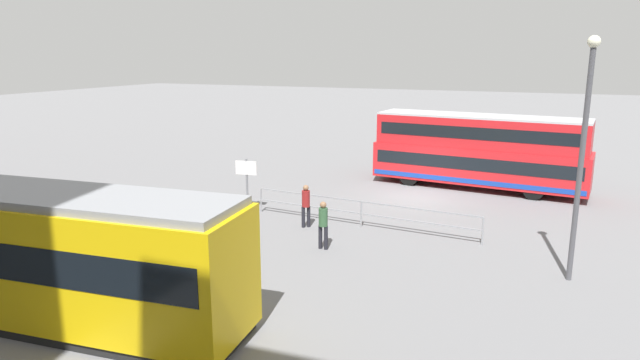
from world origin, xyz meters
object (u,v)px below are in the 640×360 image
object	(u,v)px
double_decker_bus	(479,151)
street_lamp	(583,144)
info_sign	(247,175)
pedestrian_near_railing	(306,203)
pedestrian_crossing	(323,222)

from	to	relation	value
double_decker_bus	street_lamp	distance (m)	12.10
info_sign	double_decker_bus	bearing A→B (deg)	-137.09
pedestrian_near_railing	info_sign	bearing A→B (deg)	-19.82
pedestrian_near_railing	info_sign	distance (m)	3.68
street_lamp	double_decker_bus	bearing A→B (deg)	-69.15
info_sign	street_lamp	bearing A→B (deg)	167.53
pedestrian_crossing	info_sign	xyz separation A→B (m)	(5.03, -3.31, 0.58)
double_decker_bus	info_sign	distance (m)	12.07
pedestrian_crossing	street_lamp	size ratio (longest dim) A/B	0.24
pedestrian_crossing	double_decker_bus	bearing A→B (deg)	-108.29
double_decker_bus	pedestrian_crossing	world-z (taller)	double_decker_bus
info_sign	street_lamp	xyz separation A→B (m)	(-13.06, 2.89, 2.66)
info_sign	pedestrian_crossing	bearing A→B (deg)	146.67
info_sign	pedestrian_near_railing	bearing A→B (deg)	160.18
double_decker_bus	pedestrian_crossing	xyz separation A→B (m)	(3.81, 11.52, -0.93)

